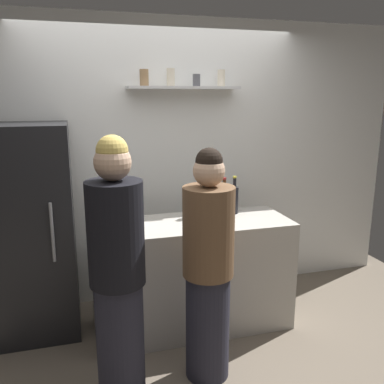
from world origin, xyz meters
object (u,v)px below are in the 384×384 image
Objects in this scene: wine_bottle_pale_glass at (114,223)px; wine_bottle_dark_glass at (234,199)px; wine_bottle_amber_glass at (224,201)px; person_blonde at (118,276)px; refrigerator at (31,231)px; water_bottle_plastic at (196,205)px; utensil_holder at (224,213)px; baking_pan at (118,222)px; person_brown_jacket at (208,270)px.

wine_bottle_dark_glass reaches higher than wine_bottle_pale_glass.
wine_bottle_amber_glass is 0.11m from wine_bottle_dark_glass.
wine_bottle_dark_glass is at bearing 56.05° from person_blonde.
refrigerator is 5.20× the size of wine_bottle_amber_glass.
water_bottle_plastic is (1.33, -0.17, 0.16)m from refrigerator.
utensil_holder is 1.17m from person_blonde.
utensil_holder is at bearing -39.60° from water_bottle_plastic.
wine_bottle_pale_glass is at bearing -41.16° from refrigerator.
wine_bottle_amber_glass is 0.19× the size of person_blonde.
baking_pan is 0.66m from water_bottle_plastic.
person_blonde is (-0.03, -0.48, -0.19)m from wine_bottle_pale_glass.
refrigerator is at bearing 167.82° from utensil_holder.
water_bottle_plastic is at bearing 3.86° from baking_pan.
person_blonde is (-0.94, -0.69, -0.14)m from utensil_holder.
refrigerator is 1.59m from wine_bottle_amber_glass.
wine_bottle_dark_glass is at bearing 18.61° from wine_bottle_amber_glass.
wine_bottle_dark_glass is at bearing 1.69° from water_bottle_plastic.
wine_bottle_dark_glass reaches higher than baking_pan.
baking_pan is 0.21× the size of person_brown_jacket.
baking_pan is at bearing 172.30° from utensil_holder.
wine_bottle_amber_glass is at bearing -161.39° from wine_bottle_dark_glass.
wine_bottle_pale_glass is 0.97× the size of wine_bottle_amber_glass.
utensil_holder is 0.93m from wine_bottle_pale_glass.
wine_bottle_pale_glass is 0.19× the size of person_blonde.
person_blonde is 0.61m from person_brown_jacket.
refrigerator is 1.56m from utensil_holder.
wine_bottle_amber_glass reaches higher than water_bottle_plastic.
person_blonde is at bearing -143.76° from utensil_holder.
wine_bottle_dark_glass is 0.19× the size of person_blonde.
person_brown_jacket is (1.18, -0.95, -0.07)m from refrigerator.
person_brown_jacket is at bearing -117.00° from wine_bottle_amber_glass.
wine_bottle_amber_glass is at bearing -7.12° from refrigerator.
refrigerator is 0.84m from wine_bottle_pale_glass.
person_blonde is at bearing -96.56° from baking_pan.
person_blonde reaches higher than wine_bottle_dark_glass.
refrigerator is 1.00× the size of person_blonde.
wine_bottle_pale_glass is (-0.06, -0.32, 0.10)m from baking_pan.
person_brown_jacket is at bearing -35.97° from wine_bottle_pale_glass.
utensil_holder is 0.15m from wine_bottle_amber_glass.
baking_pan is at bearing -178.83° from wine_bottle_amber_glass.
wine_bottle_amber_glass is at bearing 1.17° from baking_pan.
water_bottle_plastic is at bearing 173.75° from wine_bottle_amber_glass.
wine_bottle_dark_glass reaches higher than utensil_holder.
utensil_holder is 0.97× the size of water_bottle_plastic.
refrigerator reaches higher than utensil_holder.
wine_bottle_amber_glass is (0.05, 0.13, 0.06)m from utensil_holder.
refrigerator reaches higher than wine_bottle_amber_glass.
wine_bottle_amber_glass is at bearing 71.01° from utensil_holder.
baking_pan is at bearing 79.47° from wine_bottle_pale_glass.
wine_bottle_dark_glass is 1.44× the size of water_bottle_plastic.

